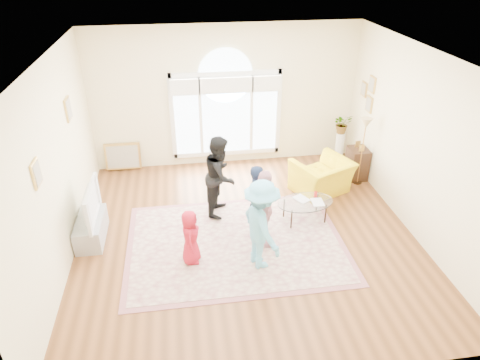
{
  "coord_description": "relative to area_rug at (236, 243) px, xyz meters",
  "views": [
    {
      "loc": [
        -1.03,
        -6.2,
        4.71
      ],
      "look_at": [
        -0.07,
        0.3,
        0.99
      ],
      "focal_mm": 32.0,
      "sensor_mm": 36.0,
      "label": 1
    }
  ],
  "objects": [
    {
      "name": "ground",
      "position": [
        0.23,
        0.22,
        -0.01
      ],
      "size": [
        6.0,
        6.0,
        0.0
      ],
      "primitive_type": "plane",
      "color": "#5A3419",
      "rests_on": "ground"
    },
    {
      "name": "room_shell",
      "position": [
        0.24,
        3.05,
        1.56
      ],
      "size": [
        6.0,
        6.0,
        6.0
      ],
      "color": "beige",
      "rests_on": "ground"
    },
    {
      "name": "area_rug",
      "position": [
        0.0,
        0.0,
        0.0
      ],
      "size": [
        3.6,
        2.6,
        0.02
      ],
      "primitive_type": "cube",
      "color": "beige",
      "rests_on": "ground"
    },
    {
      "name": "rug_border",
      "position": [
        -0.0,
        0.0,
        -0.0
      ],
      "size": [
        3.8,
        2.8,
        0.01
      ],
      "primitive_type": "cube",
      "color": "#9A5B62",
      "rests_on": "ground"
    },
    {
      "name": "tv_console",
      "position": [
        -2.52,
        0.52,
        0.2
      ],
      "size": [
        0.45,
        1.0,
        0.42
      ],
      "primitive_type": "cube",
      "color": "#9B9FA4",
      "rests_on": "ground"
    },
    {
      "name": "television",
      "position": [
        -2.52,
        0.52,
        0.73
      ],
      "size": [
        0.17,
        1.1,
        0.64
      ],
      "color": "black",
      "rests_on": "tv_console"
    },
    {
      "name": "coffee_table",
      "position": [
        1.39,
        0.51,
        0.39
      ],
      "size": [
        1.15,
        0.81,
        0.54
      ],
      "rotation": [
        0.0,
        0.0,
        0.12
      ],
      "color": "silver",
      "rests_on": "ground"
    },
    {
      "name": "armchair",
      "position": [
        2.03,
        1.51,
        0.35
      ],
      "size": [
        1.4,
        1.33,
        0.72
      ],
      "primitive_type": "imported",
      "rotation": [
        0.0,
        0.0,
        3.55
      ],
      "color": "yellow",
      "rests_on": "ground"
    },
    {
      "name": "side_cabinet",
      "position": [
        3.01,
        2.0,
        0.34
      ],
      "size": [
        0.4,
        0.5,
        0.7
      ],
      "primitive_type": "cube",
      "color": "black",
      "rests_on": "ground"
    },
    {
      "name": "floor_lamp",
      "position": [
        2.96,
        1.75,
        1.27
      ],
      "size": [
        0.28,
        0.28,
        1.51
      ],
      "color": "black",
      "rests_on": "ground"
    },
    {
      "name": "plant_pedestal",
      "position": [
        2.93,
        2.91,
        0.34
      ],
      "size": [
        0.2,
        0.2,
        0.7
      ],
      "primitive_type": "cylinder",
      "color": "white",
      "rests_on": "ground"
    },
    {
      "name": "potted_plant",
      "position": [
        2.93,
        2.91,
        0.92
      ],
      "size": [
        0.45,
        0.4,
        0.47
      ],
      "primitive_type": "imported",
      "rotation": [
        0.0,
        0.0,
        0.09
      ],
      "color": "#33722D",
      "rests_on": "plant_pedestal"
    },
    {
      "name": "leaning_picture",
      "position": [
        -2.18,
        3.12,
        -0.01
      ],
      "size": [
        0.8,
        0.14,
        0.62
      ],
      "primitive_type": "cube",
      "rotation": [
        -0.14,
        0.0,
        0.0
      ],
      "color": "tan",
      "rests_on": "ground"
    },
    {
      "name": "child_red",
      "position": [
        -0.79,
        -0.37,
        0.49
      ],
      "size": [
        0.36,
        0.51,
        0.96
      ],
      "primitive_type": "imported",
      "rotation": [
        0.0,
        0.0,
        1.45
      ],
      "color": "#AF1528",
      "rests_on": "area_rug"
    },
    {
      "name": "child_navy",
      "position": [
        0.44,
        0.33,
        0.67
      ],
      "size": [
        0.32,
        0.48,
        1.32
      ],
      "primitive_type": "imported",
      "rotation": [
        0.0,
        0.0,
        1.57
      ],
      "color": "#121C32",
      "rests_on": "area_rug"
    },
    {
      "name": "child_black",
      "position": [
        -0.14,
        1.05,
        0.8
      ],
      "size": [
        0.81,
        0.92,
        1.58
      ],
      "primitive_type": "imported",
      "rotation": [
        0.0,
        0.0,
        1.25
      ],
      "color": "black",
      "rests_on": "area_rug"
    },
    {
      "name": "child_pink",
      "position": [
        0.47,
        -0.09,
        0.73
      ],
      "size": [
        0.42,
        0.87,
        1.44
      ],
      "primitive_type": "imported",
      "rotation": [
        0.0,
        0.0,
        1.49
      ],
      "color": "pink",
      "rests_on": "area_rug"
    },
    {
      "name": "child_blue",
      "position": [
        0.32,
        -0.61,
        0.78
      ],
      "size": [
        0.83,
        1.12,
        1.55
      ],
      "primitive_type": "imported",
      "rotation": [
        0.0,
        0.0,
        1.86
      ],
      "color": "#60B7DC",
      "rests_on": "area_rug"
    }
  ]
}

